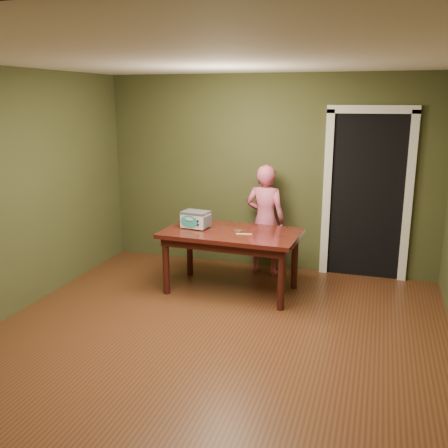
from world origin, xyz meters
The scene contains 8 objects.
floor centered at (0.00, 0.00, 0.00)m, with size 5.00×5.00×0.00m, color #573118.
room_shell centered at (0.00, 0.00, 1.71)m, with size 4.52×5.02×2.61m.
doorway centered at (1.30, 2.78, 1.06)m, with size 1.10×0.66×2.25m.
dining_table centered at (-0.19, 1.45, 0.65)m, with size 1.64×0.97×0.75m.
toy_oven centered at (-0.65, 1.47, 0.86)m, with size 0.36×0.27×0.21m.
baking_pan centered at (-0.11, 1.43, 0.76)m, with size 0.10×0.10×0.02m.
spatula centered at (-0.01, 1.36, 0.75)m, with size 0.18×0.03×0.01m, color #FFD66E.
child centered at (0.05, 2.20, 0.73)m, with size 0.53×0.35×1.46m, color #CA5373.
Camera 1 is at (1.43, -4.02, 2.28)m, focal length 40.00 mm.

